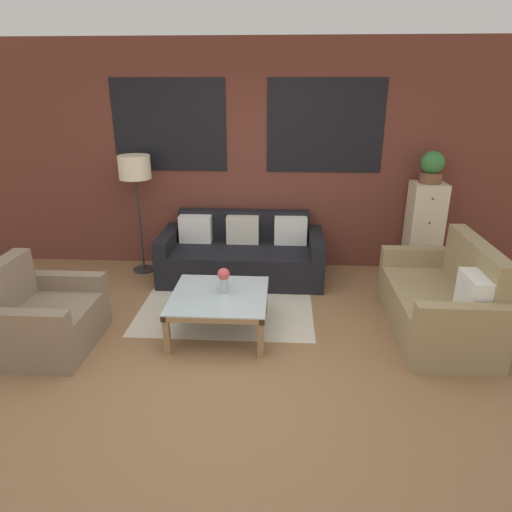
{
  "coord_description": "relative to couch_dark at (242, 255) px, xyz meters",
  "views": [
    {
      "loc": [
        0.46,
        -3.32,
        2.29
      ],
      "look_at": [
        0.19,
        1.24,
        0.55
      ],
      "focal_mm": 32.0,
      "sensor_mm": 36.0,
      "label": 1
    }
  ],
  "objects": [
    {
      "name": "potted_plant",
      "position": [
        2.24,
        0.22,
        1.08
      ],
      "size": [
        0.27,
        0.27,
        0.38
      ],
      "color": "brown",
      "rests_on": "drawer_cabinet"
    },
    {
      "name": "couch_dark",
      "position": [
        0.0,
        0.0,
        0.0
      ],
      "size": [
        1.97,
        0.88,
        0.78
      ],
      "color": "black",
      "rests_on": "ground_plane"
    },
    {
      "name": "drawer_cabinet",
      "position": [
        2.24,
        0.22,
        0.3
      ],
      "size": [
        0.39,
        0.39,
        1.17
      ],
      "color": "beige",
      "rests_on": "ground_plane"
    },
    {
      "name": "settee_vintage",
      "position": [
        2.04,
        -1.24,
        0.02
      ],
      "size": [
        0.8,
        1.51,
        0.92
      ],
      "color": "#99845B",
      "rests_on": "ground_plane"
    },
    {
      "name": "flower_vase",
      "position": [
        -0.05,
        -1.32,
        0.26
      ],
      "size": [
        0.12,
        0.12,
        0.25
      ],
      "color": "#ADBCC6",
      "rests_on": "coffee_table"
    },
    {
      "name": "wall_back_brick",
      "position": [
        0.03,
        0.49,
        1.12
      ],
      "size": [
        8.4,
        0.09,
        2.8
      ],
      "color": "brown",
      "rests_on": "ground_plane"
    },
    {
      "name": "floor_lamp",
      "position": [
        -1.3,
        0.13,
        0.99
      ],
      "size": [
        0.38,
        0.38,
        1.48
      ],
      "color": "#2D2D2D",
      "rests_on": "ground_plane"
    },
    {
      "name": "armchair_corner",
      "position": [
        -1.66,
        -1.72,
        -0.01
      ],
      "size": [
        0.8,
        0.93,
        0.84
      ],
      "color": "#84705B",
      "rests_on": "ground_plane"
    },
    {
      "name": "coffee_table",
      "position": [
        -0.1,
        -1.36,
        0.06
      ],
      "size": [
        0.91,
        0.91,
        0.4
      ],
      "color": "silver",
      "rests_on": "ground_plane"
    },
    {
      "name": "rug",
      "position": [
        -0.1,
        -0.76,
        -0.28
      ],
      "size": [
        1.86,
        1.57,
        0.0
      ],
      "color": "beige",
      "rests_on": "ground_plane"
    },
    {
      "name": "ground_plane",
      "position": [
        0.03,
        -1.95,
        -0.29
      ],
      "size": [
        16.0,
        16.0,
        0.0
      ],
      "primitive_type": "plane",
      "color": "#8E6642"
    }
  ]
}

